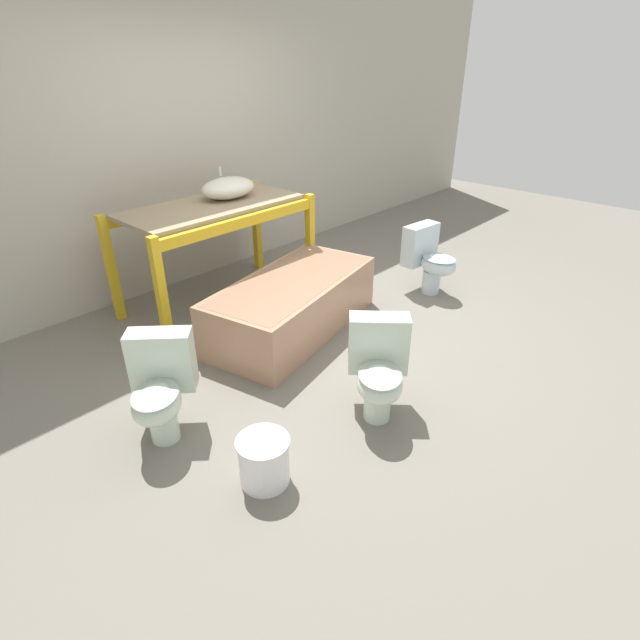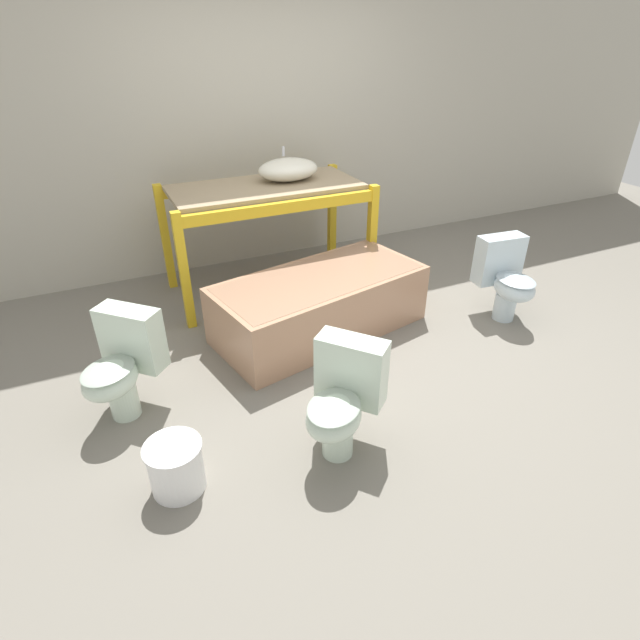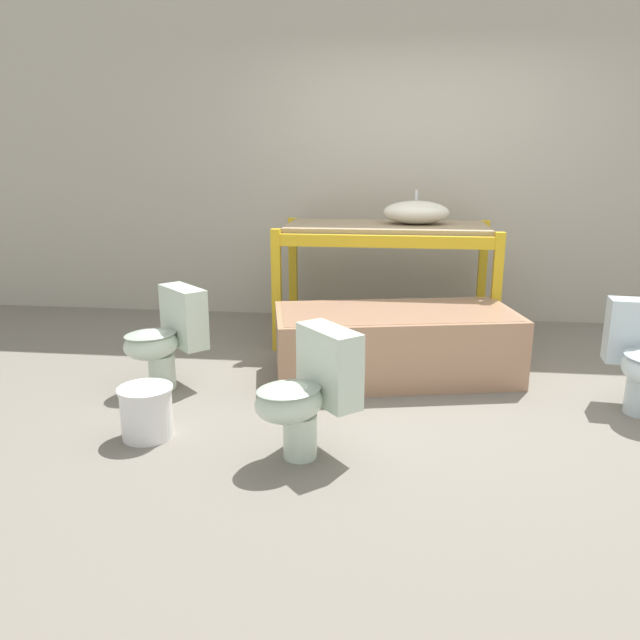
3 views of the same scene
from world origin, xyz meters
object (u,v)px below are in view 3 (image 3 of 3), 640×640
(sink_basin, at_px, (416,212))
(bathtub_main, at_px, (395,339))
(toilet_far, at_px, (309,389))
(toilet_extra, at_px, (167,335))
(bucket_white, at_px, (147,411))

(sink_basin, bearing_deg, bathtub_main, -98.40)
(bathtub_main, xyz_separation_m, toilet_far, (-0.44, -1.23, 0.09))
(toilet_extra, bearing_deg, toilet_far, 5.11)
(bathtub_main, height_order, toilet_far, toilet_far)
(sink_basin, relative_size, bucket_white, 1.77)
(bathtub_main, relative_size, bucket_white, 5.87)
(toilet_far, distance_m, toilet_extra, 1.36)
(bathtub_main, height_order, toilet_extra, toilet_extra)
(bucket_white, bearing_deg, toilet_far, -6.01)
(sink_basin, xyz_separation_m, toilet_far, (-0.58, -2.18, -0.69))
(toilet_far, distance_m, bucket_white, 0.94)
(sink_basin, distance_m, toilet_far, 2.36)
(sink_basin, distance_m, toilet_extra, 2.21)
(toilet_extra, xyz_separation_m, bucket_white, (0.15, -0.76, -0.21))
(toilet_extra, height_order, bucket_white, toilet_extra)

